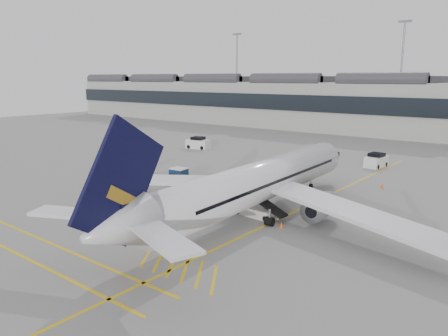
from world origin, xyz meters
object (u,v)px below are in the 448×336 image
Objects in this scene: ramp_agent_b at (226,194)px; ramp_agent_a at (254,188)px; pushback_tug at (134,200)px; airliner_main at (256,183)px; belt_loader at (256,209)px; baggage_cart_a at (207,192)px.

ramp_agent_a is at bearing -141.26° from ramp_agent_b.
ramp_agent_b is at bearing 31.84° from pushback_tug.
airliner_main is 15.29× the size of pushback_tug.
belt_loader is at bearing 127.02° from ramp_agent_b.
baggage_cart_a is 1.30× the size of ramp_agent_a.
belt_loader is 6.06m from baggage_cart_a.
airliner_main reaches higher than belt_loader.
airliner_main is 23.58× the size of ramp_agent_b.
baggage_cart_a is 7.09m from pushback_tug.
airliner_main reaches higher than baggage_cart_a.
airliner_main is at bearing 127.22° from ramp_agent_b.
belt_loader is (-0.02, -0.01, -2.34)m from airliner_main.
airliner_main is 15.66× the size of baggage_cart_a.
ramp_agent_b is at bearing 162.80° from belt_loader.
pushback_tug is (-7.23, -9.72, -0.38)m from ramp_agent_a.
airliner_main is at bearing -105.39° from ramp_agent_a.
airliner_main is 20.34× the size of ramp_agent_a.
pushback_tug is at bearing 15.00° from ramp_agent_b.
baggage_cart_a is (-6.02, 0.45, 0.48)m from belt_loader.
belt_loader is 6.25m from ramp_agent_a.
belt_loader is 3.21× the size of ramp_agent_b.
belt_loader is at bearing -105.57° from ramp_agent_a.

